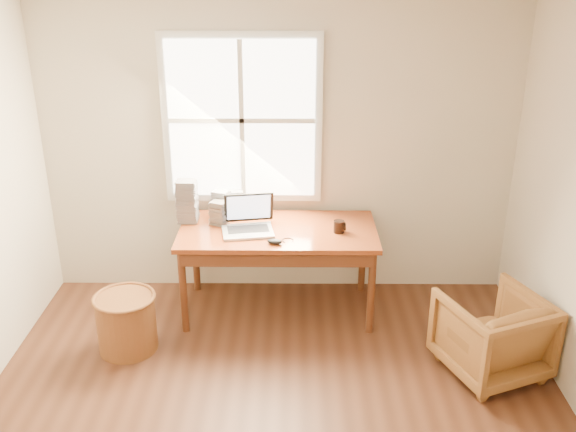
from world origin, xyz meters
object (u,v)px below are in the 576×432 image
Objects in this scene: coffee_mug at (339,227)px; cd_stack_a at (221,205)px; armchair at (492,334)px; laptop at (247,216)px; wicker_stool at (127,323)px; desk at (278,231)px.

coffee_mug is 0.39× the size of cd_stack_a.
armchair is 1.41m from coffee_mug.
coffee_mug is at bearing -7.58° from laptop.
armchair reaches higher than wicker_stool.
coffee_mug is (0.73, 0.02, -0.10)m from laptop.
armchair is 2.03m from laptop.
laptop reaches higher than armchair.
cd_stack_a reaches higher than desk.
laptop reaches higher than wicker_stool.
laptop is at bearing -45.26° from armchair.
desk is 0.55m from cd_stack_a.
desk is 3.79× the size of laptop.
desk is at bearing -50.84° from armchair.
armchair is (1.55, -0.85, -0.42)m from desk.
wicker_stool is at bearing -160.23° from laptop.
cd_stack_a is at bearing 119.43° from laptop.
coffee_mug is (-1.06, 0.78, 0.49)m from armchair.
armchair is 6.85× the size of coffee_mug.
wicker_stool is at bearing -160.98° from coffee_mug.
coffee_mug reaches higher than wicker_stool.
cd_stack_a is (-2.03, 1.06, 0.57)m from armchair.
armchair is at bearing -32.43° from laptop.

